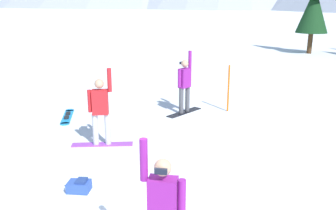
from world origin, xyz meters
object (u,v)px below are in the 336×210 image
object	(u,v)px
trail_marker_pole	(228,88)
pine_tree_slender	(314,1)
snowboarder_midground	(101,110)
backpack_blue	(79,186)
loose_snowboard_near_left	(67,116)
snowboarder_foreground	(163,210)
snowboarder_background	(185,84)

from	to	relation	value
trail_marker_pole	pine_tree_slender	distance (m)	16.16
snowboarder_midground	backpack_blue	world-z (taller)	snowboarder_midground
loose_snowboard_near_left	trail_marker_pole	world-z (taller)	trail_marker_pole
snowboarder_midground	trail_marker_pole	bearing A→B (deg)	63.66
pine_tree_slender	snowboarder_foreground	bearing A→B (deg)	-90.08
snowboarder_background	snowboarder_midground	bearing A→B (deg)	-103.75
snowboarder_foreground	trail_marker_pole	size ratio (longest dim) A/B	1.21
trail_marker_pole	loose_snowboard_near_left	bearing A→B (deg)	-148.18
backpack_blue	pine_tree_slender	size ratio (longest dim) A/B	0.09
snowboarder_foreground	trail_marker_pole	xyz separation A→B (m)	(-1.29, 7.83, -0.11)
snowboarder_midground	snowboarder_background	size ratio (longest dim) A/B	0.99
snowboarder_background	pine_tree_slender	xyz separation A→B (m)	(2.60, 16.66, 2.54)
pine_tree_slender	backpack_blue	bearing A→B (deg)	-96.31
backpack_blue	pine_tree_slender	bearing A→B (deg)	83.69
snowboarder_midground	pine_tree_slender	distance (m)	20.68
snowboarder_foreground	trail_marker_pole	world-z (taller)	snowboarder_foreground
snowboarder_background	loose_snowboard_near_left	world-z (taller)	snowboarder_background
snowboarder_background	pine_tree_slender	bearing A→B (deg)	81.13
trail_marker_pole	backpack_blue	bearing A→B (deg)	-100.02
snowboarder_background	backpack_blue	distance (m)	5.87
snowboarder_background	loose_snowboard_near_left	size ratio (longest dim) A/B	1.27
snowboarder_foreground	trail_marker_pole	distance (m)	7.93
loose_snowboard_near_left	pine_tree_slender	xyz separation A→B (m)	(5.87, 18.70, 3.50)
snowboarder_midground	backpack_blue	bearing A→B (deg)	-66.23
backpack_blue	snowboarder_midground	bearing A→B (deg)	113.77
loose_snowboard_near_left	backpack_blue	bearing A→B (deg)	-48.01
snowboarder_foreground	pine_tree_slender	xyz separation A→B (m)	(0.04, 23.70, 2.61)
snowboarder_midground	snowboarder_background	bearing A→B (deg)	76.25
snowboarder_midground	pine_tree_slender	bearing A→B (deg)	80.26
snowboarder_background	trail_marker_pole	distance (m)	1.51
loose_snowboard_near_left	snowboarder_midground	bearing A→B (deg)	-32.36
snowboarder_background	loose_snowboard_near_left	distance (m)	3.97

